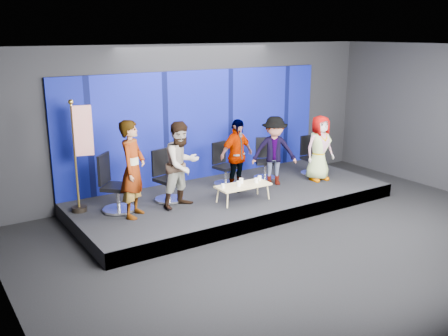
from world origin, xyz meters
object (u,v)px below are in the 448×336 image
at_px(chair_e, 310,162).
at_px(panelist_e, 319,148).
at_px(flag_stand, 81,153).
at_px(chair_c, 224,171).
at_px(panelist_c, 237,155).
at_px(mug_a, 223,186).
at_px(mug_e, 259,178).
at_px(panelist_d, 274,151).
at_px(chair_a, 115,193).
at_px(panelist_b, 182,165).
at_px(mug_c, 241,181).
at_px(panelist_a, 133,169).
at_px(mug_b, 239,184).
at_px(mug_d, 256,180).
at_px(chair_b, 167,184).
at_px(coffee_table, 243,186).
at_px(chair_d, 265,166).

relative_size(chair_e, panelist_e, 0.62).
distance_m(chair_e, flag_stand, 5.69).
distance_m(chair_c, panelist_c, 0.70).
bearing_deg(panelist_c, panelist_e, -21.79).
bearing_deg(mug_a, mug_e, 2.56).
height_order(panelist_d, panelist_e, panelist_d).
distance_m(chair_a, panelist_b, 1.44).
xyz_separation_m(panelist_e, mug_c, (-2.41, -0.19, -0.37)).
height_order(panelist_a, mug_b, panelist_a).
distance_m(panelist_b, chair_c, 1.81).
relative_size(chair_e, mug_d, 9.52).
bearing_deg(chair_b, coffee_table, -47.95).
bearing_deg(mug_a, panelist_e, 5.07).
height_order(panelist_c, panelist_e, panelist_c).
bearing_deg(chair_d, panelist_a, -140.87).
bearing_deg(mug_c, panelist_d, 21.00).
relative_size(chair_c, chair_e, 1.03).
relative_size(chair_a, mug_b, 11.09).
bearing_deg(coffee_table, panelist_d, 24.66).
xyz_separation_m(chair_d, panelist_e, (1.03, -0.78, 0.46)).
bearing_deg(chair_e, mug_e, -159.29).
bearing_deg(chair_d, chair_e, 14.16).
height_order(coffee_table, mug_b, mug_b).
xyz_separation_m(chair_a, panelist_c, (2.80, -0.18, 0.43)).
bearing_deg(panelist_e, mug_c, -172.70).
distance_m(chair_a, chair_b, 1.16).
xyz_separation_m(chair_b, chair_d, (2.73, 0.17, -0.03)).
bearing_deg(chair_e, panelist_b, -171.94).
height_order(panelist_b, mug_a, panelist_b).
relative_size(chair_a, panelist_c, 0.72).
height_order(panelist_a, panelist_e, panelist_a).
relative_size(chair_c, flag_stand, 0.45).
relative_size(chair_b, mug_d, 10.73).
distance_m(coffee_table, flag_stand, 3.35).
distance_m(chair_d, flag_stand, 4.49).
xyz_separation_m(panelist_d, mug_e, (-0.80, -0.51, -0.40)).
bearing_deg(panelist_d, mug_a, -133.67).
bearing_deg(panelist_b, chair_c, 13.84).
distance_m(panelist_b, flag_stand, 1.98).
xyz_separation_m(panelist_a, panelist_d, (3.57, 0.17, -0.14)).
relative_size(chair_a, chair_d, 1.18).
xyz_separation_m(panelist_b, panelist_d, (2.52, 0.18, -0.08)).
bearing_deg(chair_b, mug_a, -59.35).
distance_m(panelist_a, panelist_b, 1.05).
bearing_deg(mug_d, panelist_a, 170.03).
relative_size(chair_c, mug_d, 9.85).
distance_m(panelist_c, mug_b, 0.95).
bearing_deg(mug_a, panelist_c, 39.97).
bearing_deg(chair_d, mug_e, -103.48).
relative_size(panelist_b, panelist_e, 1.13).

